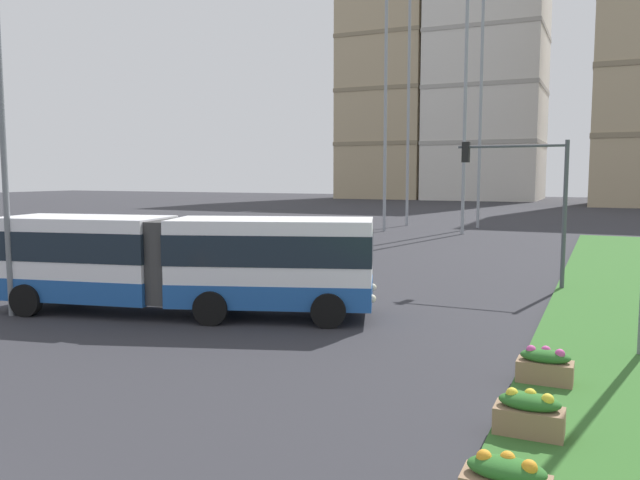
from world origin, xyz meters
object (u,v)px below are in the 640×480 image
at_px(streetlight_left, 3,139).
at_px(apartment_tower_west, 389,69).
at_px(car_grey_wagon, 296,246).
at_px(apartment_tower_westcentre, 488,65).
at_px(articulated_bus, 183,261).
at_px(traffic_light_far_right, 527,186).
at_px(flower_planter_2, 529,413).
at_px(flower_planter_3, 545,366).

bearing_deg(streetlight_left, apartment_tower_west, 102.02).
distance_m(car_grey_wagon, apartment_tower_westcentre, 89.99).
distance_m(articulated_bus, traffic_light_far_right, 13.17).
relative_size(flower_planter_2, apartment_tower_west, 0.02).
bearing_deg(streetlight_left, flower_planter_3, -0.04).
relative_size(streetlight_left, apartment_tower_west, 0.20).
xyz_separation_m(car_grey_wagon, flower_planter_3, (13.05, -14.60, -0.33)).
bearing_deg(car_grey_wagon, apartment_tower_westcentre, 93.92).
xyz_separation_m(flower_planter_2, apartment_tower_west, (-37.01, 103.81, 23.62)).
height_order(articulated_bus, car_grey_wagon, articulated_bus).
xyz_separation_m(car_grey_wagon, apartment_tower_west, (-23.96, 86.37, 23.29)).
relative_size(traffic_light_far_right, apartment_tower_westcentre, 0.12).
distance_m(articulated_bus, car_grey_wagon, 12.39).
xyz_separation_m(car_grey_wagon, flower_planter_2, (13.05, -17.45, -0.33)).
bearing_deg(apartment_tower_west, car_grey_wagon, -74.49).
xyz_separation_m(articulated_bus, flower_planter_2, (10.85, -5.29, -1.23)).
relative_size(car_grey_wagon, traffic_light_far_right, 0.80).
bearing_deg(streetlight_left, articulated_bus, 27.58).
xyz_separation_m(flower_planter_2, apartment_tower_westcentre, (-19.00, 104.30, 23.11)).
relative_size(articulated_bus, apartment_tower_west, 0.25).
xyz_separation_m(articulated_bus, traffic_light_far_right, (9.06, 9.29, 2.25)).
bearing_deg(articulated_bus, apartment_tower_westcentre, 94.71).
relative_size(articulated_bus, car_grey_wagon, 2.65).
height_order(car_grey_wagon, flower_planter_2, car_grey_wagon).
xyz_separation_m(traffic_light_far_right, apartment_tower_westcentre, (-17.21, 89.71, 19.63)).
relative_size(car_grey_wagon, apartment_tower_west, 0.09).
bearing_deg(flower_planter_2, car_grey_wagon, 126.80).
bearing_deg(apartment_tower_westcentre, flower_planter_2, -79.67).
relative_size(articulated_bus, apartment_tower_westcentre, 0.25).
bearing_deg(traffic_light_far_right, flower_planter_3, -81.33).
relative_size(flower_planter_2, traffic_light_far_right, 0.20).
height_order(articulated_bus, apartment_tower_westcentre, apartment_tower_westcentre).
height_order(car_grey_wagon, traffic_light_far_right, traffic_light_far_right).
xyz_separation_m(articulated_bus, car_grey_wagon, (-2.20, 12.15, -0.90)).
distance_m(flower_planter_3, streetlight_left, 16.28).
bearing_deg(apartment_tower_westcentre, streetlight_left, -88.03).
height_order(articulated_bus, streetlight_left, streetlight_left).
distance_m(streetlight_left, apartment_tower_westcentre, 103.12).
height_order(car_grey_wagon, apartment_tower_westcentre, apartment_tower_westcentre).
bearing_deg(apartment_tower_west, flower_planter_2, -70.38).
bearing_deg(flower_planter_3, traffic_light_far_right, 98.67).
relative_size(articulated_bus, flower_planter_2, 10.88).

